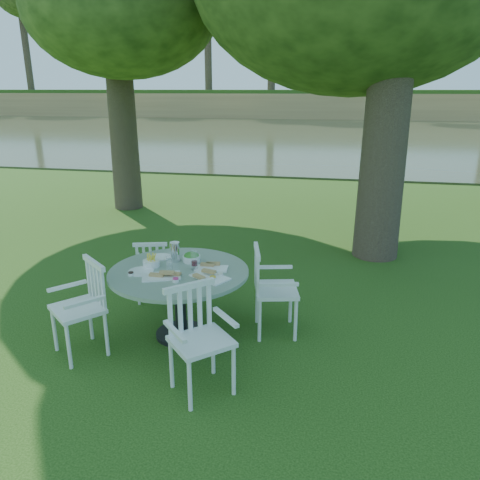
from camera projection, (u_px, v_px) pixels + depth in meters
name	position (u px, v px, depth m)	size (l,w,h in m)	color
ground	(237.00, 310.00, 5.77)	(140.00, 140.00, 0.00)	#17390B
table	(179.00, 282.00, 5.00)	(1.49, 1.49, 0.77)	black
chair_ne	(267.00, 284.00, 5.10)	(0.56, 0.59, 0.98)	white
chair_nw	(152.00, 266.00, 5.87)	(0.50, 0.49, 0.82)	white
chair_sw	(86.00, 300.00, 4.73)	(0.67, 0.66, 0.97)	white
chair_se	(196.00, 330.00, 4.14)	(0.67, 0.67, 0.97)	white
tableware	(177.00, 263.00, 5.03)	(1.12, 0.85, 0.22)	white
river	(319.00, 136.00, 27.21)	(100.00, 28.00, 0.12)	#353D24
far_bank	(335.00, 34.00, 41.80)	(100.00, 18.00, 15.20)	#A9834F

